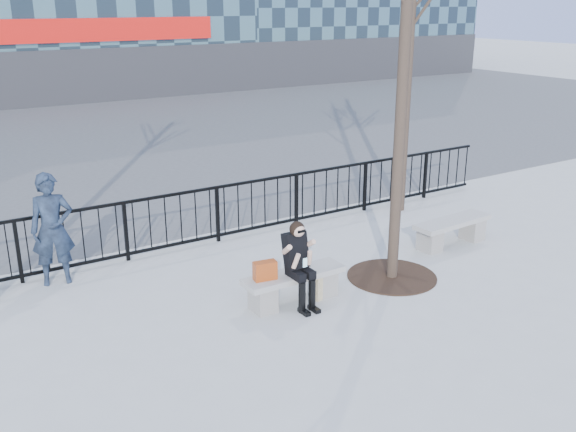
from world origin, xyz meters
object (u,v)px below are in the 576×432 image
seated_woman (300,265)px  bench_second (452,229)px  bench_main (294,284)px  standing_man (52,229)px

seated_woman → bench_second: bearing=9.0°
seated_woman → bench_main: bearing=90.0°
bench_main → seated_woman: bearing=-90.0°
seated_woman → standing_man: (-2.89, 2.86, 0.26)m
bench_main → bench_second: size_ratio=0.97×
bench_second → standing_man: 7.14m
bench_main → seated_woman: size_ratio=1.23×
seated_woman → standing_man: 4.07m
bench_main → standing_man: standing_man is taller
bench_second → standing_man: bearing=158.2°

